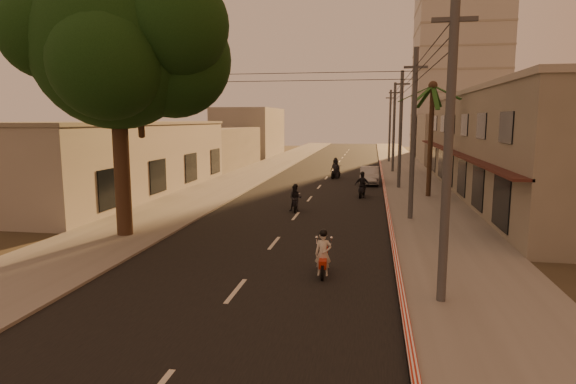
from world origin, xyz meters
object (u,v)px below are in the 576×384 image
Objects in this scene: broadleaf_tree at (126,47)px; scooter_red at (323,255)px; palm_tree at (433,92)px; scooter_mid_a at (295,199)px; scooter_mid_b at (362,186)px; parked_car at (369,175)px; scooter_far_a at (336,169)px.

broadleaf_tree is 7.17× the size of scooter_red.
broadleaf_tree is 20.18m from palm_tree.
scooter_mid_a is 6.94m from scooter_mid_b.
broadleaf_tree is 24.19m from parked_car.
scooter_mid_b reaches higher than scooter_mid_a.
broadleaf_tree is 2.75× the size of parked_car.
parked_car is at bearing 83.46° from scooter_red.
palm_tree is 4.88× the size of scooter_mid_a.
scooter_red is 1.00× the size of scooter_mid_a.
scooter_far_a reaches higher than parked_car.
scooter_mid_a is at bearing -141.69° from palm_tree.
broadleaf_tree reaches higher than scooter_mid_b.
broadleaf_tree is 12.68m from scooter_red.
broadleaf_tree is at bearing -118.14° from parked_car.
palm_tree is at bearing 43.48° from broadleaf_tree.
scooter_far_a reaches higher than scooter_mid_b.
scooter_red is 27.86m from scooter_far_a.
scooter_far_a reaches higher than scooter_mid_a.
palm_tree is at bearing -35.35° from scooter_far_a.
broadleaf_tree reaches higher than palm_tree.
palm_tree reaches higher than scooter_far_a.
scooter_far_a is at bearing 72.51° from broadleaf_tree.
parked_car is (3.07, -3.33, -0.15)m from scooter_far_a.
parked_car is at bearing 95.32° from scooter_mid_b.
palm_tree is at bearing 17.17° from scooter_mid_b.
scooter_far_a is (7.46, 23.68, -7.60)m from broadleaf_tree.
scooter_mid_b is 7.17m from parked_car.
broadleaf_tree is 18.29m from scooter_mid_b.
scooter_red is 0.92× the size of scooter_mid_b.
palm_tree is 12.31m from scooter_mid_a.
scooter_far_a is (1.10, 16.34, 0.12)m from scooter_mid_a.
parked_car is (0.44, 7.16, -0.10)m from scooter_mid_b.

